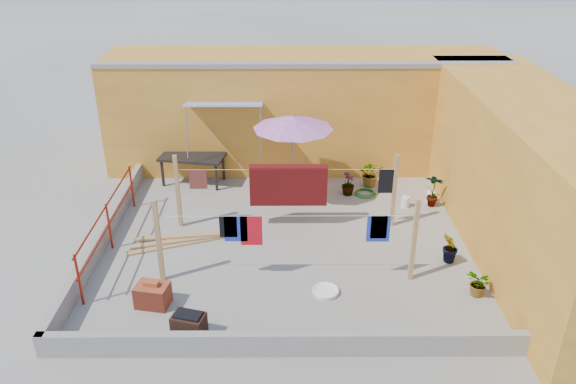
% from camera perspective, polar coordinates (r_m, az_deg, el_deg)
% --- Properties ---
extents(ground, '(80.00, 80.00, 0.00)m').
position_cam_1_polar(ground, '(12.67, -0.17, -5.18)').
color(ground, '#9E998E').
rests_on(ground, ground).
extents(wall_back, '(11.00, 3.27, 3.21)m').
position_cam_1_polar(wall_back, '(16.31, 1.54, 8.36)').
color(wall_back, gold).
rests_on(wall_back, ground).
extents(wall_right, '(2.40, 9.00, 3.20)m').
position_cam_1_polar(wall_right, '(13.01, 23.38, 1.34)').
color(wall_right, gold).
rests_on(wall_right, ground).
extents(parapet_front, '(8.30, 0.16, 0.44)m').
position_cam_1_polar(parapet_front, '(9.65, -0.11, -15.17)').
color(parapet_front, gray).
rests_on(parapet_front, ground).
extents(parapet_left, '(0.16, 7.30, 0.44)m').
position_cam_1_polar(parapet_left, '(13.20, -18.23, -4.16)').
color(parapet_left, gray).
rests_on(parapet_left, ground).
extents(red_railing, '(0.05, 4.20, 1.10)m').
position_cam_1_polar(red_railing, '(12.73, -17.80, -2.68)').
color(red_railing, maroon).
rests_on(red_railing, ground).
extents(clothesline_rig, '(5.09, 2.35, 1.80)m').
position_cam_1_polar(clothesline_rig, '(12.66, 0.05, 0.10)').
color(clothesline_rig, tan).
rests_on(clothesline_rig, ground).
extents(patio_umbrella, '(2.34, 2.34, 2.37)m').
position_cam_1_polar(patio_umbrella, '(13.63, 0.53, 7.04)').
color(patio_umbrella, gray).
rests_on(patio_umbrella, ground).
extents(outdoor_table, '(1.84, 1.15, 0.81)m').
position_cam_1_polar(outdoor_table, '(15.41, -9.69, 3.39)').
color(outdoor_table, black).
rests_on(outdoor_table, ground).
extents(brick_stack, '(0.68, 0.55, 0.53)m').
position_cam_1_polar(brick_stack, '(10.98, -13.58, -10.11)').
color(brick_stack, '#A33B25').
rests_on(brick_stack, ground).
extents(lumber_pile, '(2.28, 0.91, 0.14)m').
position_cam_1_polar(lumber_pile, '(12.86, -10.87, -4.84)').
color(lumber_pile, tan).
rests_on(lumber_pile, ground).
extents(brazier, '(0.63, 0.50, 0.50)m').
position_cam_1_polar(brazier, '(10.11, -10.02, -13.23)').
color(brazier, black).
rests_on(brazier, ground).
extents(white_basin, '(0.52, 0.52, 0.09)m').
position_cam_1_polar(white_basin, '(11.11, 3.86, -10.00)').
color(white_basin, white).
rests_on(white_basin, ground).
extents(water_jug_a, '(0.21, 0.21, 0.33)m').
position_cam_1_polar(water_jug_a, '(14.82, 14.26, -0.48)').
color(water_jug_a, white).
rests_on(water_jug_a, ground).
extents(water_jug_b, '(0.20, 0.20, 0.32)m').
position_cam_1_polar(water_jug_b, '(14.44, 11.82, -0.99)').
color(water_jug_b, white).
rests_on(water_jug_b, ground).
extents(green_hose, '(0.56, 0.56, 0.08)m').
position_cam_1_polar(green_hose, '(14.95, 7.85, -0.10)').
color(green_hose, '#186D18').
rests_on(green_hose, ground).
extents(plant_back_a, '(0.66, 0.57, 0.73)m').
position_cam_1_polar(plant_back_a, '(15.33, 8.43, 1.88)').
color(plant_back_a, '#1D601B').
rests_on(plant_back_a, ground).
extents(plant_back_b, '(0.45, 0.45, 0.61)m').
position_cam_1_polar(plant_back_b, '(14.79, 6.13, 0.85)').
color(plant_back_b, '#1D601B').
rests_on(plant_back_b, ground).
extents(plant_right_a, '(0.57, 0.51, 0.90)m').
position_cam_1_polar(plant_right_a, '(14.50, 14.58, 0.20)').
color(plant_right_a, '#1D601B').
rests_on(plant_right_a, ground).
extents(plant_right_b, '(0.39, 0.45, 0.72)m').
position_cam_1_polar(plant_right_b, '(12.28, 16.18, -5.48)').
color(plant_right_b, '#1D601B').
rests_on(plant_right_b, ground).
extents(plant_right_c, '(0.51, 0.56, 0.55)m').
position_cam_1_polar(plant_right_c, '(11.49, 18.87, -8.82)').
color(plant_right_c, '#1D601B').
rests_on(plant_right_c, ground).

